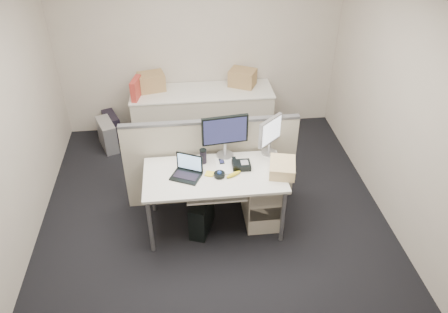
{
  "coord_description": "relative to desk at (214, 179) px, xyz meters",
  "views": [
    {
      "loc": [
        -0.3,
        -3.66,
        3.55
      ],
      "look_at": [
        0.12,
        0.15,
        0.84
      ],
      "focal_mm": 35.0,
      "sensor_mm": 36.0,
      "label": 1
    }
  ],
  "objects": [
    {
      "name": "keyboard_tray",
      "position": [
        0.0,
        -0.18,
        -0.04
      ],
      "size": [
        0.62,
        0.32,
        0.02
      ],
      "primitive_type": "cube",
      "color": "white",
      "rests_on": "desk"
    },
    {
      "name": "cardboard_box_left",
      "position": [
        -0.7,
        2.05,
        0.19
      ],
      "size": [
        0.41,
        0.34,
        0.27
      ],
      "primitive_type": "cube",
      "rotation": [
        0.0,
        0.0,
        0.23
      ],
      "color": "#946B47",
      "rests_on": "back_counter"
    },
    {
      "name": "back_counter",
      "position": [
        0.0,
        1.93,
        -0.3
      ],
      "size": [
        2.0,
        0.6,
        0.72
      ],
      "primitive_type": "cube",
      "color": "beige",
      "rests_on": "floor"
    },
    {
      "name": "desk_phone",
      "position": [
        0.3,
        0.08,
        0.1
      ],
      "size": [
        0.2,
        0.16,
        0.06
      ],
      "primitive_type": "cube",
      "rotation": [
        0.0,
        0.0,
        -0.01
      ],
      "color": "black",
      "rests_on": "desk"
    },
    {
      "name": "pc_tower_spare_silver",
      "position": [
        -1.38,
        1.76,
        -0.45
      ],
      "size": [
        0.33,
        0.49,
        0.42
      ],
      "primitive_type": "cube",
      "rotation": [
        0.0,
        0.0,
        0.36
      ],
      "color": "#B7B7BC",
      "rests_on": "floor"
    },
    {
      "name": "wall_back",
      "position": [
        0.0,
        2.25,
        0.69
      ],
      "size": [
        4.0,
        0.02,
        2.7
      ],
      "primitive_type": "cube",
      "color": "beige",
      "rests_on": "ground"
    },
    {
      "name": "desk",
      "position": [
        0.0,
        0.0,
        0.0
      ],
      "size": [
        1.5,
        0.75,
        0.73
      ],
      "color": "white",
      "rests_on": "floor"
    },
    {
      "name": "cardboard_box_right",
      "position": [
        0.6,
        2.05,
        0.18
      ],
      "size": [
        0.45,
        0.41,
        0.26
      ],
      "primitive_type": "cube",
      "rotation": [
        0.0,
        0.0,
        -0.46
      ],
      "color": "#946B47",
      "rests_on": "back_counter"
    },
    {
      "name": "pc_tower_spare_dark",
      "position": [
        -1.35,
        2.03,
        -0.47
      ],
      "size": [
        0.3,
        0.44,
        0.38
      ],
      "primitive_type": "cube",
      "rotation": [
        0.0,
        0.0,
        0.38
      ],
      "color": "black",
      "rests_on": "floor"
    },
    {
      "name": "travel_mug",
      "position": [
        -0.1,
        0.22,
        0.14
      ],
      "size": [
        0.1,
        0.1,
        0.16
      ],
      "primitive_type": "cylinder",
      "rotation": [
        0.0,
        0.0,
        -0.43
      ],
      "color": "black",
      "rests_on": "desk"
    },
    {
      "name": "wall_left",
      "position": [
        -2.0,
        0.0,
        0.69
      ],
      "size": [
        0.02,
        4.5,
        2.7
      ],
      "primitive_type": "cube",
      "color": "beige",
      "rests_on": "ground"
    },
    {
      "name": "keyboard",
      "position": [
        -0.05,
        -0.14,
        -0.02
      ],
      "size": [
        0.48,
        0.23,
        0.03
      ],
      "primitive_type": "cube",
      "rotation": [
        0.0,
        0.0,
        0.13
      ],
      "color": "black",
      "rests_on": "keyboard_tray"
    },
    {
      "name": "banana",
      "position": [
        0.2,
        -0.06,
        0.09
      ],
      "size": [
        0.19,
        0.13,
        0.04
      ],
      "primitive_type": "ellipsoid",
      "rotation": [
        0.0,
        0.0,
        0.51
      ],
      "color": "yellow",
      "rests_on": "desk"
    },
    {
      "name": "sticky_pad",
      "position": [
        -0.05,
        0.0,
        0.07
      ],
      "size": [
        0.11,
        0.11,
        0.01
      ],
      "primitive_type": "cube",
      "rotation": [
        0.0,
        0.0,
        -0.34
      ],
      "color": "yellow",
      "rests_on": "desk"
    },
    {
      "name": "trackball",
      "position": [
        0.05,
        -0.05,
        0.09
      ],
      "size": [
        0.13,
        0.13,
        0.05
      ],
      "primitive_type": "cylinder",
      "rotation": [
        0.0,
        0.0,
        0.13
      ],
      "color": "black",
      "rests_on": "desk"
    },
    {
      "name": "wall_right",
      "position": [
        2.0,
        0.0,
        0.69
      ],
      "size": [
        0.02,
        4.5,
        2.7
      ],
      "primitive_type": "cube",
      "color": "beige",
      "rests_on": "ground"
    },
    {
      "name": "laptop",
      "position": [
        -0.3,
        -0.02,
        0.18
      ],
      "size": [
        0.36,
        0.33,
        0.22
      ],
      "primitive_type": "cube",
      "rotation": [
        0.0,
        0.0,
        -0.44
      ],
      "color": "black",
      "rests_on": "desk"
    },
    {
      "name": "monitor_main",
      "position": [
        0.15,
        0.32,
        0.32
      ],
      "size": [
        0.53,
        0.25,
        0.51
      ],
      "primitive_type": "cube",
      "rotation": [
        0.0,
        0.0,
        0.11
      ],
      "color": "black",
      "rests_on": "desk"
    },
    {
      "name": "drawer_pedestal",
      "position": [
        0.55,
        0.05,
        -0.34
      ],
      "size": [
        0.4,
        0.55,
        0.65
      ],
      "primitive_type": "cube",
      "color": "beige",
      "rests_on": "floor"
    },
    {
      "name": "manila_folders",
      "position": [
        0.72,
        -0.05,
        0.13
      ],
      "size": [
        0.34,
        0.39,
        0.13
      ],
      "primitive_type": "cube",
      "rotation": [
        0.0,
        0.0,
        -0.24
      ],
      "color": "beige",
      "rests_on": "desk"
    },
    {
      "name": "pc_tower_desk",
      "position": [
        -0.15,
        -0.05,
        -0.46
      ],
      "size": [
        0.32,
        0.48,
        0.42
      ],
      "primitive_type": "cube",
      "rotation": [
        0.0,
        0.0,
        -0.35
      ],
      "color": "black",
      "rests_on": "floor"
    },
    {
      "name": "red_binder",
      "position": [
        -0.9,
        1.83,
        0.21
      ],
      "size": [
        0.14,
        0.33,
        0.3
      ],
      "primitive_type": "cube",
      "rotation": [
        0.0,
        0.0,
        -0.22
      ],
      "color": "#B7342B",
      "rests_on": "back_counter"
    },
    {
      "name": "cellphone",
      "position": [
        0.1,
        0.2,
        0.07
      ],
      "size": [
        0.06,
        0.11,
        0.01
      ],
      "primitive_type": "cube",
      "rotation": [
        0.0,
        0.0,
        0.05
      ],
      "color": "black",
      "rests_on": "desk"
    },
    {
      "name": "monitor_small",
      "position": [
        0.65,
        0.32,
        0.29
      ],
      "size": [
        0.39,
        0.38,
        0.44
      ],
      "primitive_type": "cube",
      "rotation": [
        0.0,
        0.0,
        0.73
      ],
      "color": "#B7B7BC",
      "rests_on": "desk"
    },
    {
      "name": "paper_stack",
      "position": [
        0.15,
        0.12,
        0.07
      ],
      "size": [
        0.24,
        0.3,
        0.01
      ],
      "primitive_type": "cube",
      "rotation": [
        0.0,
        0.0,
        0.01
      ],
      "color": "silver",
      "rests_on": "desk"
    },
    {
      "name": "cubicle_partition",
      "position": [
        0.0,
        0.45,
        -0.11
      ],
      "size": [
        2.0,
        0.06,
        1.1
      ],
      "primitive_type": "cube",
      "color": "#ADA991",
      "rests_on": "floor"
    },
    {
      "name": "floor",
      "position": [
        0.0,
        0.0,
        -0.67
      ],
      "size": [
        4.0,
        4.5,
        0.01
      ],
      "primitive_type": "cube",
      "color": "black",
      "rests_on": "ground"
    }
  ]
}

